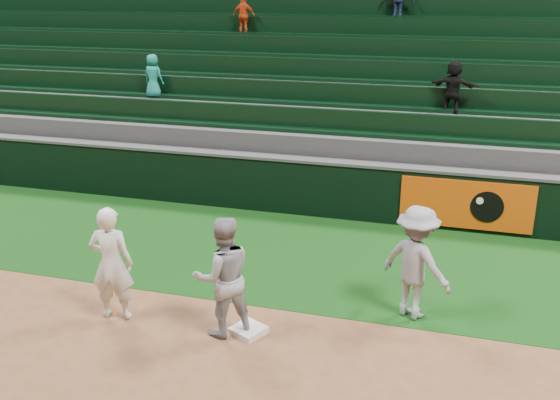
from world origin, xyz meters
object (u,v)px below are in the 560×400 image
Objects in this scene: first_baseman at (112,264)px; base_coach at (416,263)px; first_base at (248,330)px; baserunner at (223,277)px.

base_coach is at bearing -173.08° from first_baseman.
first_base is 0.24× the size of first_baseman.
first_base is at bearing 157.06° from baserunner.
first_baseman is at bearing 45.74° from base_coach.
base_coach is at bearing 172.06° from baserunner.
first_baseman is 0.99× the size of baserunner.
baserunner reaches higher than first_base.
first_base is 0.25× the size of base_coach.
baserunner is at bearing 171.53° from first_baseman.
baserunner is (1.74, 0.04, 0.01)m from first_baseman.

